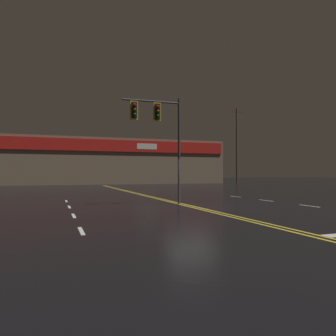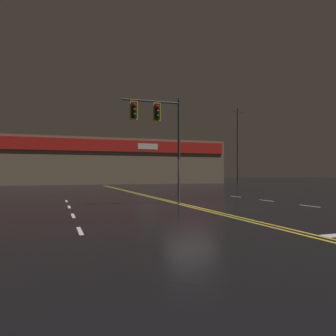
% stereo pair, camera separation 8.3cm
% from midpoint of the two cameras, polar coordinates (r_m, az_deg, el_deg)
% --- Properties ---
extents(ground_plane, '(200.00, 200.00, 0.00)m').
position_cam_midpoint_polar(ground_plane, '(16.67, 4.13, -6.70)').
color(ground_plane, black).
extents(road_markings, '(17.28, 60.00, 0.01)m').
position_cam_midpoint_polar(road_markings, '(15.60, 11.24, -7.07)').
color(road_markings, gold).
rests_on(road_markings, ground).
extents(traffic_signal_median, '(3.23, 0.36, 5.76)m').
position_cam_midpoint_polar(traffic_signal_median, '(17.63, -1.82, 7.80)').
color(traffic_signal_median, '#38383D').
rests_on(traffic_signal_median, ground).
extents(building_backdrop, '(41.46, 10.23, 7.12)m').
position_cam_midpoint_polar(building_backdrop, '(54.65, -12.32, 1.07)').
color(building_backdrop, '#7A6651').
rests_on(building_backdrop, ground).
extents(utility_pole_row, '(47.47, 0.26, 12.66)m').
position_cam_midpoint_polar(utility_pole_row, '(48.79, -10.30, 4.49)').
color(utility_pole_row, '#4C3828').
rests_on(utility_pole_row, ground).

